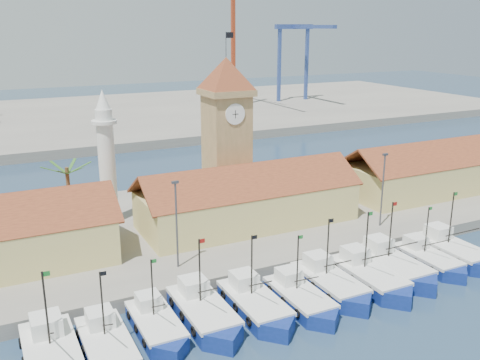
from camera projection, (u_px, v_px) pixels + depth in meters
ground at (346, 307)px, 49.19m from camera, size 400.00×400.00×0.00m
quay at (234, 218)px, 69.63m from camera, size 140.00×32.00×1.50m
terminal at (95, 118)px, 143.56m from camera, size 240.00×80.00×2.00m
boat_0 at (53, 360)px, 39.99m from camera, size 3.92×10.74×8.13m
boat_1 at (108, 349)px, 41.58m from camera, size 3.53×9.68×7.32m
boat_2 at (157, 327)px, 44.59m from camera, size 3.33×9.13×6.91m
boat_3 at (205, 314)px, 46.36m from camera, size 3.83×10.49×7.94m
boat_4 at (256, 306)px, 47.77m from camera, size 3.70×10.13×7.67m
boat_5 at (302, 300)px, 48.97m from camera, size 3.45×9.46×7.16m
boat_6 at (332, 285)px, 51.62m from camera, size 3.73×10.21×7.72m
boat_7 at (370, 278)px, 52.97m from camera, size 3.82×10.48×7.93m
boat_8 at (394, 267)px, 55.33m from camera, size 3.91×10.70×8.10m
boat_9 at (430, 261)px, 57.16m from camera, size 3.33×9.13×6.91m
boat_10 at (454, 253)px, 58.96m from camera, size 3.84×10.53×7.97m
hall_center at (248, 204)px, 65.28m from camera, size 27.04×10.13×7.61m
hall_right at (440, 173)px, 78.92m from camera, size 31.20×10.13×7.61m
clock_tower at (227, 131)px, 68.22m from camera, size 5.80×5.80×22.70m
minaret at (107, 157)px, 64.17m from camera, size 3.00×3.00×16.30m
palm_tree at (69, 195)px, 61.29m from camera, size 5.60×5.03×8.39m
lamp_posts at (285, 202)px, 57.92m from camera, size 80.70×0.25×9.03m
crane_red_right at (236, 24)px, 147.42m from camera, size 1.00×35.98×41.28m
gantry at (300, 42)px, 161.78m from camera, size 13.00×22.00×23.20m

